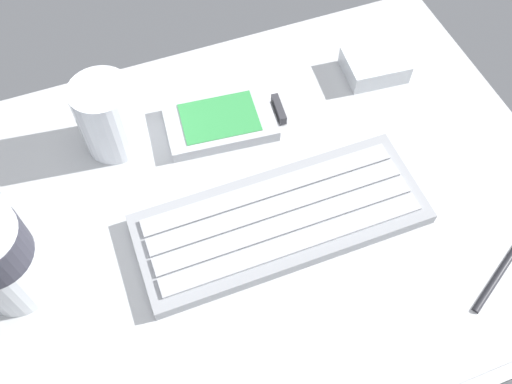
{
  "coord_description": "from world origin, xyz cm",
  "views": [
    {
      "loc": [
        -10.43,
        -27.56,
        50.08
      ],
      "look_at": [
        0.0,
        0.0,
        3.0
      ],
      "focal_mm": 39.65,
      "sensor_mm": 36.0,
      "label": 1
    }
  ],
  "objects_px": {
    "charger_block": "(375,65)",
    "stylus_pen": "(500,274)",
    "handheld_device": "(225,120)",
    "keyboard": "(281,219)",
    "juice_cup": "(108,119)"
  },
  "relations": [
    {
      "from": "charger_block",
      "to": "stylus_pen",
      "type": "bearing_deg",
      "value": -91.71
    },
    {
      "from": "stylus_pen",
      "to": "handheld_device",
      "type": "bearing_deg",
      "value": 94.94
    },
    {
      "from": "keyboard",
      "to": "stylus_pen",
      "type": "relative_size",
      "value": 3.06
    },
    {
      "from": "handheld_device",
      "to": "stylus_pen",
      "type": "bearing_deg",
      "value": -55.45
    },
    {
      "from": "handheld_device",
      "to": "charger_block",
      "type": "xyz_separation_m",
      "value": [
        0.19,
        0.01,
        0.0
      ]
    },
    {
      "from": "keyboard",
      "to": "stylus_pen",
      "type": "distance_m",
      "value": 0.22
    },
    {
      "from": "juice_cup",
      "to": "stylus_pen",
      "type": "relative_size",
      "value": 0.89
    },
    {
      "from": "handheld_device",
      "to": "charger_block",
      "type": "distance_m",
      "value": 0.19
    },
    {
      "from": "charger_block",
      "to": "stylus_pen",
      "type": "distance_m",
      "value": 0.28
    },
    {
      "from": "handheld_device",
      "to": "juice_cup",
      "type": "bearing_deg",
      "value": 170.81
    },
    {
      "from": "keyboard",
      "to": "handheld_device",
      "type": "relative_size",
      "value": 2.18
    },
    {
      "from": "keyboard",
      "to": "charger_block",
      "type": "bearing_deg",
      "value": 40.0
    },
    {
      "from": "keyboard",
      "to": "juice_cup",
      "type": "distance_m",
      "value": 0.21
    },
    {
      "from": "stylus_pen",
      "to": "juice_cup",
      "type": "bearing_deg",
      "value": 107.19
    },
    {
      "from": "charger_block",
      "to": "stylus_pen",
      "type": "xyz_separation_m",
      "value": [
        -0.01,
        -0.28,
        -0.01
      ]
    }
  ]
}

